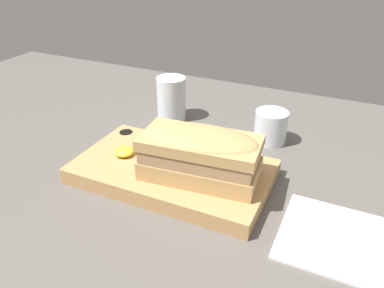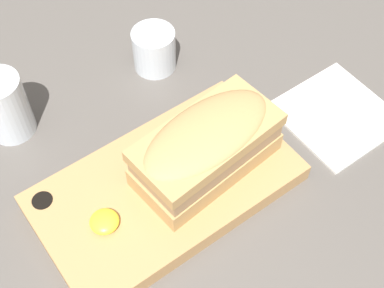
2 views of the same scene
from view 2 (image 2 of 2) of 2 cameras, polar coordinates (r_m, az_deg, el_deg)
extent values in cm
cube|color=#56514C|center=(69.31, -6.68, -5.32)|extent=(153.87, 90.01, 2.00)
cube|color=tan|center=(66.75, -2.81, -4.61)|extent=(31.86, 18.05, 2.63)
cylinder|color=black|center=(67.12, -15.57, -6.08)|extent=(2.53, 2.53, 1.32)
cube|color=tan|center=(65.65, 1.51, -1.62)|extent=(18.69, 10.44, 2.86)
cube|color=#9E7A56|center=(63.57, 1.56, -0.33)|extent=(17.95, 10.02, 2.22)
cube|color=tan|center=(61.99, 1.60, 0.73)|extent=(18.69, 10.44, 1.71)
ellipsoid|color=tan|center=(61.42, 1.62, 1.13)|extent=(18.32, 10.23, 2.57)
ellipsoid|color=yellow|center=(62.85, -9.33, -8.15)|extent=(3.45, 3.45, 1.38)
cylinder|color=silver|center=(74.18, -19.38, 3.82)|extent=(6.27, 6.27, 9.29)
cylinder|color=silver|center=(75.90, -18.90, 2.69)|extent=(5.51, 5.51, 4.18)
cylinder|color=silver|center=(79.49, -4.06, 10.01)|extent=(6.32, 6.32, 6.33)
cylinder|color=black|center=(79.73, -4.05, 9.83)|extent=(5.69, 5.69, 5.24)
cube|color=white|center=(77.50, 15.12, 3.05)|extent=(14.27, 14.33, 0.40)
camera|label=1|loc=(0.51, 59.69, -3.59)|focal=35.00mm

